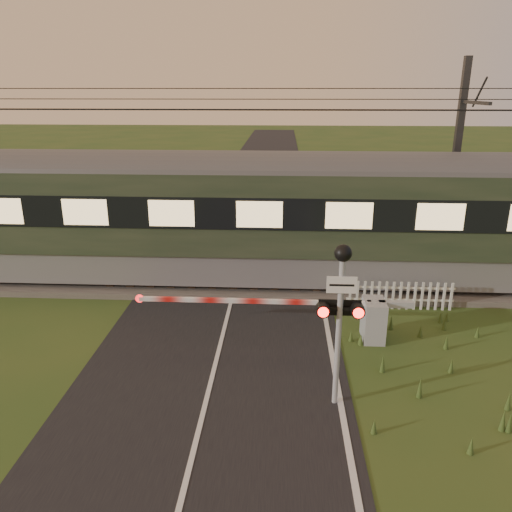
# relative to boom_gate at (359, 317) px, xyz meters

# --- Properties ---
(ground) EXTENTS (160.00, 160.00, 0.00)m
(ground) POSITION_rel_boom_gate_xyz_m (-3.49, -2.72, -0.60)
(ground) COLOR #2A481B
(ground) RESTS_ON ground
(road) EXTENTS (6.00, 140.00, 0.03)m
(road) POSITION_rel_boom_gate_xyz_m (-3.47, -2.95, -0.59)
(road) COLOR black
(road) RESTS_ON ground
(track_bed) EXTENTS (140.00, 3.40, 0.39)m
(track_bed) POSITION_rel_boom_gate_xyz_m (-3.49, 3.78, -0.53)
(track_bed) COLOR #47423D
(track_bed) RESTS_ON ground
(overhead_wires) EXTENTS (120.00, 0.62, 0.62)m
(overhead_wires) POSITION_rel_boom_gate_xyz_m (-3.49, 3.78, 5.13)
(overhead_wires) COLOR black
(overhead_wires) RESTS_ON ground
(boom_gate) EXTENTS (7.05, 0.82, 1.09)m
(boom_gate) POSITION_rel_boom_gate_xyz_m (0.00, 0.00, 0.00)
(boom_gate) COLOR gray
(boom_gate) RESTS_ON ground
(crossing_signal) EXTENTS (0.86, 0.35, 3.39)m
(crossing_signal) POSITION_rel_boom_gate_xyz_m (-0.86, -2.82, 1.73)
(crossing_signal) COLOR gray
(crossing_signal) RESTS_ON ground
(picket_fence) EXTENTS (3.09, 0.07, 0.84)m
(picket_fence) POSITION_rel_boom_gate_xyz_m (1.46, 1.88, -0.17)
(picket_fence) COLOR silver
(picket_fence) RESTS_ON ground
(catenary_mast) EXTENTS (0.22, 2.46, 7.11)m
(catenary_mast) POSITION_rel_boom_gate_xyz_m (3.93, 6.01, 3.09)
(catenary_mast) COLOR #2D2D30
(catenary_mast) RESTS_ON ground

